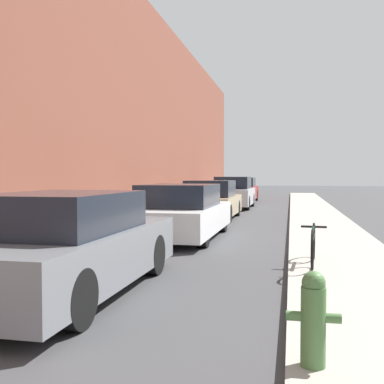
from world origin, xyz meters
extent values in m
plane|color=#3D3D3F|center=(0.00, 16.00, 0.00)|extent=(120.00, 120.00, 0.00)
cube|color=#9E998E|center=(-2.90, 16.00, 0.06)|extent=(2.00, 52.00, 0.12)
cube|color=#9E998E|center=(2.90, 16.00, 0.06)|extent=(2.00, 52.00, 0.12)
cube|color=brown|center=(-4.25, 16.00, 4.42)|extent=(0.70, 52.00, 8.84)
cylinder|color=black|center=(-1.78, 8.99, 0.32)|extent=(0.22, 0.65, 0.65)
cylinder|color=black|center=(-0.23, 8.99, 0.32)|extent=(0.22, 0.65, 0.65)
cylinder|color=black|center=(-0.23, 6.28, 0.32)|extent=(0.22, 0.65, 0.65)
cube|color=slate|center=(-1.01, 7.63, 0.52)|extent=(1.76, 4.36, 0.69)
cube|color=black|center=(-1.01, 7.46, 1.12)|extent=(1.55, 2.27, 0.51)
cylinder|color=black|center=(-1.65, 14.75, 0.33)|extent=(0.22, 0.66, 0.66)
cylinder|color=black|center=(0.03, 14.75, 0.33)|extent=(0.22, 0.66, 0.66)
cylinder|color=black|center=(-1.65, 11.86, 0.33)|extent=(0.22, 0.66, 0.66)
cylinder|color=black|center=(0.03, 11.86, 0.33)|extent=(0.22, 0.66, 0.66)
cube|color=silver|center=(-0.81, 13.30, 0.51)|extent=(1.91, 4.66, 0.64)
cube|color=black|center=(-0.81, 13.12, 1.10)|extent=(1.68, 2.42, 0.55)
cylinder|color=black|center=(-1.77, 19.95, 0.31)|extent=(0.22, 0.62, 0.62)
cylinder|color=black|center=(-0.17, 19.95, 0.31)|extent=(0.22, 0.62, 0.62)
cylinder|color=black|center=(-1.77, 17.38, 0.31)|extent=(0.22, 0.62, 0.62)
cylinder|color=black|center=(-0.17, 17.38, 0.31)|extent=(0.22, 0.62, 0.62)
cube|color=tan|center=(-0.97, 18.67, 0.50)|extent=(1.82, 4.14, 0.66)
cube|color=black|center=(-0.97, 18.50, 1.13)|extent=(1.61, 2.15, 0.59)
cylinder|color=black|center=(-1.63, 25.66, 0.34)|extent=(0.22, 0.68, 0.68)
cylinder|color=black|center=(-0.04, 25.66, 0.34)|extent=(0.22, 0.68, 0.68)
cylinder|color=black|center=(-1.63, 23.03, 0.34)|extent=(0.22, 0.68, 0.68)
cylinder|color=black|center=(-0.04, 23.03, 0.34)|extent=(0.22, 0.68, 0.68)
cube|color=silver|center=(-0.84, 24.34, 0.58)|extent=(1.80, 4.24, 0.78)
cube|color=black|center=(-0.84, 24.17, 1.26)|extent=(1.58, 2.21, 0.58)
cylinder|color=black|center=(-1.74, 31.21, 0.35)|extent=(0.22, 0.70, 0.70)
cylinder|color=black|center=(-0.25, 31.21, 0.35)|extent=(0.22, 0.70, 0.70)
cylinder|color=black|center=(-1.74, 28.62, 0.35)|extent=(0.22, 0.70, 0.70)
cylinder|color=black|center=(-0.25, 28.62, 0.35)|extent=(0.22, 0.70, 0.70)
cube|color=maroon|center=(-1.00, 29.92, 0.57)|extent=(1.70, 4.18, 0.76)
cube|color=black|center=(-1.00, 29.75, 1.22)|extent=(1.50, 2.17, 0.54)
cylinder|color=#47703D|center=(2.11, 5.59, 0.43)|extent=(0.19, 0.19, 0.62)
sphere|color=#47703D|center=(2.11, 5.59, 0.77)|extent=(0.18, 0.18, 0.18)
cylinder|color=#47703D|center=(1.96, 5.59, 0.50)|extent=(0.12, 0.08, 0.08)
cylinder|color=#47703D|center=(2.26, 5.59, 0.50)|extent=(0.12, 0.08, 0.08)
torus|color=black|center=(2.33, 10.25, 0.45)|extent=(0.08, 0.65, 0.65)
torus|color=black|center=(2.27, 9.31, 0.45)|extent=(0.08, 0.65, 0.65)
cube|color=#2D7547|center=(2.30, 9.78, 0.59)|extent=(0.09, 0.79, 0.04)
cylinder|color=#2D7547|center=(2.29, 9.61, 0.68)|extent=(0.04, 0.04, 0.18)
cube|color=black|center=(2.33, 10.17, 0.71)|extent=(0.44, 0.07, 0.04)
camera|label=1|loc=(1.93, 1.99, 1.60)|focal=42.51mm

